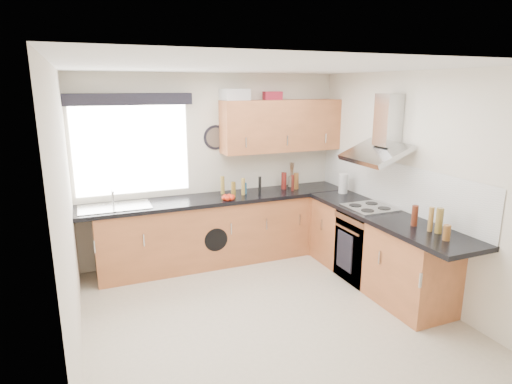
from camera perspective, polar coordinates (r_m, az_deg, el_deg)
name	(u,v)px	position (r m, az deg, el deg)	size (l,w,h in m)	color
ground_plane	(265,313)	(4.70, 1.18, -15.79)	(3.60, 3.60, 0.00)	beige
ceiling	(266,67)	(4.09, 1.36, 16.29)	(3.60, 3.60, 0.02)	white
wall_back	(213,168)	(5.88, -5.81, 3.26)	(3.60, 0.02, 2.50)	silver
wall_front	(384,268)	(2.76, 16.66, -9.74)	(3.60, 0.02, 2.50)	silver
wall_left	(68,220)	(3.89, -23.82, -3.42)	(0.02, 3.60, 2.50)	silver
wall_right	(409,183)	(5.20, 19.76, 1.09)	(0.02, 3.60, 2.50)	silver
window	(132,150)	(5.61, -16.21, 5.38)	(1.40, 0.02, 1.10)	silver
window_blind	(129,99)	(5.47, -16.55, 11.79)	(1.50, 0.18, 0.14)	black
splashback	(391,184)	(5.43, 17.52, 1.02)	(0.01, 3.00, 0.54)	white
base_cab_back	(213,232)	(5.79, -5.73, -5.31)	(3.00, 0.58, 0.86)	#97532E
base_cab_corner	(317,218)	(6.40, 8.17, -3.50)	(0.60, 0.60, 0.86)	#97532E
base_cab_right	(375,250)	(5.36, 15.64, -7.40)	(0.58, 2.10, 0.86)	#97532E
worktop_back	(220,199)	(5.68, -4.84, -0.88)	(3.60, 0.62, 0.05)	black
worktop_right	(386,217)	(5.10, 16.91, -3.18)	(0.62, 2.42, 0.05)	black
sink	(114,204)	(5.43, -18.36, -1.54)	(0.84, 0.46, 0.10)	#B0B1B1
oven	(367,246)	(5.46, 14.58, -6.97)	(0.56, 0.58, 0.85)	black
hob_plate	(370,207)	(5.31, 14.91, -2.00)	(0.52, 0.52, 0.01)	#B0B1B1
extractor_hood	(381,136)	(5.21, 16.38, 7.19)	(0.52, 0.78, 0.66)	#B0B1B1
upper_cabinets	(281,126)	(5.98, 3.41, 8.81)	(1.70, 0.35, 0.70)	#97532E
washing_machine	(209,233)	(5.79, -6.23, -5.41)	(0.58, 0.56, 0.84)	silver
wall_clock	(216,138)	(5.81, -5.37, 7.24)	(0.33, 0.33, 0.04)	black
casserole	(234,95)	(5.80, -2.90, 12.85)	(0.36, 0.26, 0.15)	silver
storage_box	(272,96)	(6.00, 2.16, 12.72)	(0.24, 0.20, 0.11)	maroon
utensil_pot	(292,182)	(6.24, 4.78, 1.39)	(0.10, 0.10, 0.15)	gray
kitchen_roll	(343,184)	(5.94, 11.56, 1.12)	(0.12, 0.12, 0.27)	silver
tomato_cluster	(228,197)	(5.49, -3.70, -0.72)	(0.15, 0.15, 0.07)	red
jar_0	(245,188)	(5.78, -1.46, 0.48)	(0.04, 0.04, 0.15)	navy
jar_1	(233,190)	(5.61, -3.04, 0.31)	(0.06, 0.06, 0.20)	brown
jar_2	(296,181)	(6.09, 5.37, 1.46)	(0.07, 0.07, 0.23)	brown
jar_3	(293,183)	(5.97, 4.91, 1.23)	(0.04, 0.04, 0.23)	#4D1610
jar_4	(223,185)	(5.80, -4.48, 0.93)	(0.05, 0.05, 0.24)	olive
jar_5	(243,187)	(5.73, -1.73, 0.72)	(0.05, 0.05, 0.23)	olive
jar_6	(260,185)	(5.78, 0.51, 0.90)	(0.04, 0.04, 0.24)	black
jar_7	(284,181)	(6.07, 3.73, 1.50)	(0.07, 0.07, 0.24)	maroon
bottle_0	(447,233)	(4.44, 24.08, -4.97)	(0.07, 0.07, 0.15)	brown
bottle_1	(415,216)	(4.76, 20.40, -2.98)	(0.07, 0.07, 0.22)	#592212
bottle_2	(439,221)	(4.61, 23.25, -3.53)	(0.07, 0.07, 0.26)	olive
bottle_3	(431,219)	(4.64, 22.28, -3.38)	(0.05, 0.05, 0.25)	olive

